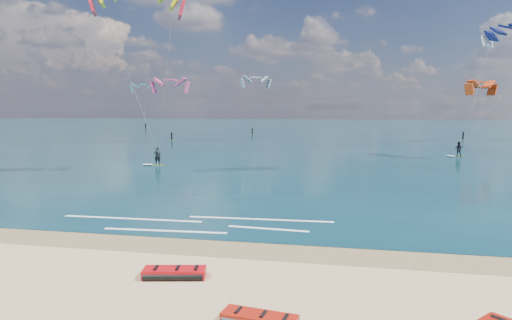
{
  "coord_description": "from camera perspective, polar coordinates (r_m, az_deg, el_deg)",
  "views": [
    {
      "loc": [
        6.55,
        -15.2,
        5.99
      ],
      "look_at": [
        2.04,
        8.0,
        3.22
      ],
      "focal_mm": 32.0,
      "sensor_mm": 36.0,
      "label": 1
    }
  ],
  "objects": [
    {
      "name": "kitesurfer_far",
      "position": [
        59.48,
        27.22,
        8.66
      ],
      "size": [
        11.02,
        6.14,
        16.43
      ],
      "rotation": [
        0.0,
        0.0,
        0.26
      ],
      "color": "#A6D01F",
      "rests_on": "sea"
    },
    {
      "name": "ground",
      "position": [
        55.91,
        4.2,
        0.5
      ],
      "size": [
        320.0,
        320.0,
        0.0
      ],
      "primitive_type": "plane",
      "color": "tan",
      "rests_on": "ground"
    },
    {
      "name": "sea",
      "position": [
        119.53,
        7.85,
        3.74
      ],
      "size": [
        320.0,
        200.0,
        0.04
      ],
      "primitive_type": "cube",
      "color": "#092B34",
      "rests_on": "ground"
    },
    {
      "name": "shoreline_foam",
      "position": [
        23.82,
        -7.02,
        -7.83
      ],
      "size": [
        14.5,
        3.64,
        0.01
      ],
      "color": "white",
      "rests_on": "ground"
    },
    {
      "name": "packed_kite_left",
      "position": [
        16.85,
        -10.14,
        -14.25
      ],
      "size": [
        2.55,
        1.52,
        0.39
      ],
      "primitive_type": null,
      "rotation": [
        0.0,
        0.0,
        0.19
      ],
      "color": "red",
      "rests_on": "ground"
    },
    {
      "name": "wet_sand_strip",
      "position": [
        20.25,
        -8.54,
        -10.6
      ],
      "size": [
        320.0,
        2.4,
        0.01
      ],
      "primitive_type": "cube",
      "color": "brown",
      "rests_on": "ground"
    },
    {
      "name": "kitesurfer_main",
      "position": [
        43.61,
        -13.38,
        10.27
      ],
      "size": [
        8.6,
        10.44,
        17.22
      ],
      "rotation": [
        0.0,
        0.0,
        0.39
      ],
      "color": "#B2E91B",
      "rests_on": "sea"
    },
    {
      "name": "distant_kites",
      "position": [
        93.29,
        -1.48,
        6.4
      ],
      "size": [
        80.0,
        41.42,
        11.95
      ],
      "color": "#9F9EA6",
      "rests_on": "ground"
    }
  ]
}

